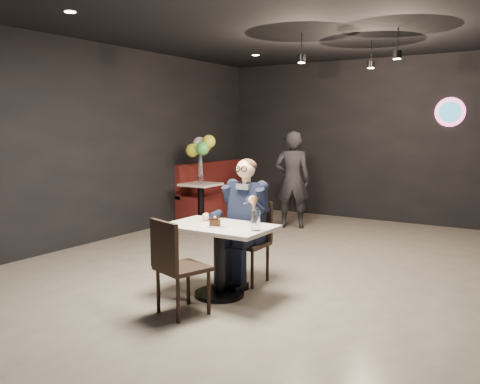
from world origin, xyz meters
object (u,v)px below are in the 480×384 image
Objects in this scene: balloon_vase at (201,179)px; sundae_glass at (256,220)px; seated_man at (247,220)px; passerby at (292,180)px; chair_near at (183,266)px; chair_far at (247,242)px; main_table at (219,261)px; side_table at (201,204)px; booth_bench at (219,189)px.

sundae_glass is at bearing -46.12° from balloon_vase.
seated_man is 3.25m from passerby.
sundae_glass is (0.45, 0.57, 0.39)m from chair_near.
chair_far is at bearing -44.88° from balloon_vase.
chair_far is (0.00, 0.55, 0.09)m from main_table.
main_table is at bearing -90.00° from chair_far.
main_table is at bearing -90.00° from seated_man.
passerby is (-0.98, 3.10, 0.38)m from chair_far.
side_table is 1.69m from passerby.
balloon_vase reaches higher than side_table.
balloon_vase is (0.30, -1.00, 0.30)m from booth_bench.
main_table is at bearing 176.65° from sundae_glass.
balloon_vase is (-2.48, 2.47, 0.36)m from chair_far.
main_table is 0.66× the size of passerby.
side_table is at bearing 142.17° from chair_near.
sundae_glass is at bearing -52.05° from chair_far.
passerby is at bearing 107.55° from chair_far.
booth_bench is at bearing 124.66° from main_table.
sundae_glass reaches higher than side_table.
seated_man is 1.93× the size of side_table.
booth_bench is (-2.78, 3.47, 0.07)m from chair_far.
chair_near is at bearing -90.00° from main_table.
passerby reaches higher than side_table.
balloon_vase reaches higher than main_table.
sundae_glass is at bearing -51.41° from booth_bench.
booth_bench reaches higher than sundae_glass.
seated_man is at bearing -51.30° from booth_bench.
main_table is at bearing -50.61° from balloon_vase.
balloon_vase is (-2.48, 3.62, 0.36)m from chair_near.
booth_bench is at bearing 106.70° from side_table.
chair_far is 0.44× the size of booth_bench.
sundae_glass is at bearing 69.60° from chair_near.
seated_man is 9.65× the size of balloon_vase.
side_table is at bearing -0.87° from passerby.
main_table is 5.53× the size of sundae_glass.
sundae_glass is (0.45, -0.58, 0.39)m from chair_far.
passerby reaches higher than balloon_vase.
passerby reaches higher than chair_far.
chair_far reaches higher than balloon_vase.
chair_far is 4.63× the size of sundae_glass.
chair_near reaches higher than main_table.
sundae_glass is 0.27× the size of side_table.
booth_bench is at bearing 128.70° from seated_man.
side_table is 4.99× the size of balloon_vase.
seated_man is 0.74m from sundae_glass.
main_table is 3.90m from side_table.
side_table is at bearing 129.39° from main_table.
sundae_glass is 4.25m from side_table.
chair_near is at bearing -90.00° from seated_man.
chair_far is at bearing -44.88° from side_table.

